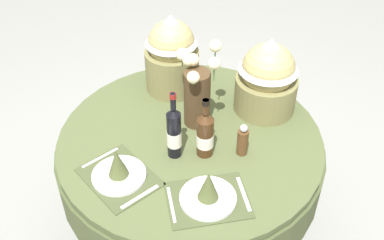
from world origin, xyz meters
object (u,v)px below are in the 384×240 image
at_px(place_setting_left, 118,170).
at_px(flower_vase, 197,91).
at_px(wine_bottle_left, 205,134).
at_px(place_setting_right, 208,192).
at_px(dining_table, 190,159).
at_px(pepper_mill, 243,141).
at_px(gift_tub_back_left, 172,51).
at_px(wine_bottle_right, 174,132).
at_px(gift_tub_back_right, 268,74).

distance_m(place_setting_left, flower_vase, 0.53).
bearing_deg(wine_bottle_left, flower_vase, 115.62).
bearing_deg(place_setting_right, flower_vase, 111.42).
bearing_deg(dining_table, pepper_mill, -8.60).
distance_m(place_setting_right, pepper_mill, 0.33).
relative_size(dining_table, gift_tub_back_left, 2.99).
bearing_deg(dining_table, wine_bottle_right, -104.05).
height_order(dining_table, pepper_mill, pepper_mill).
bearing_deg(place_setting_right, wine_bottle_left, 108.00).
relative_size(place_setting_left, gift_tub_back_left, 0.97).
distance_m(flower_vase, pepper_mill, 0.33).
xyz_separation_m(dining_table, place_setting_right, (0.19, -0.36, 0.20)).
bearing_deg(place_setting_left, wine_bottle_right, 48.02).
relative_size(place_setting_right, wine_bottle_right, 1.21).
xyz_separation_m(dining_table, pepper_mill, (0.26, -0.04, 0.23)).
xyz_separation_m(place_setting_left, pepper_mill, (0.49, 0.31, 0.03)).
bearing_deg(place_setting_right, wine_bottle_right, 134.39).
bearing_deg(pepper_mill, flower_vase, 149.01).
bearing_deg(pepper_mill, wine_bottle_right, -161.99).
bearing_deg(gift_tub_back_left, pepper_mill, -40.84).
relative_size(place_setting_left, flower_vase, 0.96).
xyz_separation_m(wine_bottle_left, gift_tub_back_right, (0.21, 0.42, 0.10)).
xyz_separation_m(dining_table, gift_tub_back_left, (-0.21, 0.37, 0.38)).
distance_m(wine_bottle_left, pepper_mill, 0.18).
relative_size(wine_bottle_left, gift_tub_back_left, 0.71).
bearing_deg(flower_vase, place_setting_left, -115.31).
bearing_deg(gift_tub_back_right, pepper_mill, -96.35).
bearing_deg(gift_tub_back_right, flower_vase, -145.69).
distance_m(place_setting_right, gift_tub_back_left, 0.85).
distance_m(dining_table, flower_vase, 0.36).
height_order(place_setting_right, gift_tub_back_left, gift_tub_back_left).
xyz_separation_m(wine_bottle_right, pepper_mill, (0.30, 0.10, -0.06)).
bearing_deg(wine_bottle_left, dining_table, 137.46).
distance_m(dining_table, pepper_mill, 0.35).
bearing_deg(gift_tub_back_left, wine_bottle_right, -70.72).
bearing_deg(pepper_mill, place_setting_left, -147.75).
height_order(place_setting_left, wine_bottle_right, wine_bottle_right).
relative_size(place_setting_left, wine_bottle_left, 1.38).
xyz_separation_m(gift_tub_back_left, gift_tub_back_right, (0.51, -0.04, -0.02)).
height_order(flower_vase, pepper_mill, flower_vase).
height_order(place_setting_left, flower_vase, flower_vase).
relative_size(place_setting_left, pepper_mill, 2.53).
relative_size(place_setting_left, wine_bottle_right, 1.22).
bearing_deg(gift_tub_back_right, wine_bottle_right, -126.00).
xyz_separation_m(place_setting_left, wine_bottle_left, (0.32, 0.26, 0.07)).
height_order(wine_bottle_left, pepper_mill, wine_bottle_left).
xyz_separation_m(place_setting_right, gift_tub_back_right, (0.12, 0.69, 0.17)).
bearing_deg(wine_bottle_right, dining_table, 75.95).
bearing_deg(gift_tub_back_right, dining_table, -132.73).
xyz_separation_m(place_setting_left, flower_vase, (0.22, 0.47, 0.14)).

